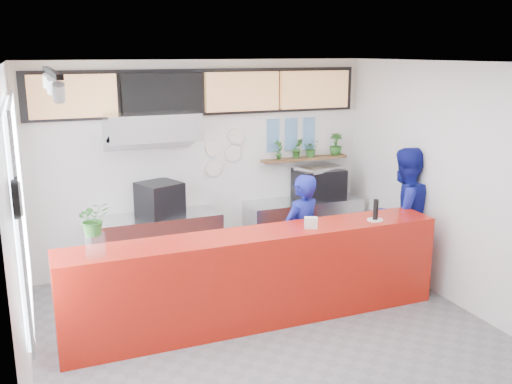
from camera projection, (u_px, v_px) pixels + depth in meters
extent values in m
plane|color=slate|center=(271.00, 336.00, 6.40)|extent=(5.00, 5.00, 0.00)
plane|color=silver|center=(273.00, 63.00, 5.68)|extent=(5.00, 5.00, 0.00)
plane|color=white|center=(203.00, 165.00, 8.29)|extent=(5.00, 0.00, 5.00)
plane|color=white|center=(18.00, 235.00, 5.13)|extent=(0.00, 5.00, 5.00)
plane|color=white|center=(460.00, 187.00, 6.95)|extent=(0.00, 5.00, 5.00)
cube|color=#AD180C|center=(258.00, 278.00, 6.63)|extent=(4.50, 0.60, 1.10)
cube|color=beige|center=(202.00, 89.00, 8.01)|extent=(5.00, 0.02, 0.80)
cube|color=#B2B5BA|center=(156.00, 247.00, 7.98)|extent=(1.80, 0.60, 0.90)
cube|color=black|center=(160.00, 199.00, 7.84)|extent=(0.66, 0.66, 0.46)
cube|color=#B2B5BA|center=(152.00, 126.00, 7.53)|extent=(1.20, 0.70, 0.35)
cube|color=#B2B5BA|center=(152.00, 141.00, 7.57)|extent=(1.20, 0.69, 0.31)
cube|color=#B2B5BA|center=(303.00, 228.00, 8.82)|extent=(1.80, 0.60, 0.90)
cube|color=black|center=(319.00, 184.00, 8.75)|extent=(0.72, 0.52, 0.46)
cube|color=#A3A5AA|center=(319.00, 168.00, 8.68)|extent=(0.75, 0.61, 0.06)
cube|color=brown|center=(305.00, 159.00, 8.78)|extent=(1.40, 0.18, 0.04)
cube|color=tan|center=(73.00, 96.00, 7.29)|extent=(1.10, 0.10, 0.55)
cube|color=black|center=(162.00, 94.00, 7.71)|extent=(1.10, 0.10, 0.55)
cube|color=tan|center=(242.00, 92.00, 8.14)|extent=(1.10, 0.10, 0.55)
cube|color=tan|center=(314.00, 90.00, 8.56)|extent=(1.10, 0.10, 0.55)
cube|color=black|center=(202.00, 92.00, 8.00)|extent=(4.80, 0.04, 0.65)
cube|color=silver|center=(19.00, 206.00, 5.36)|extent=(0.04, 2.20, 1.90)
cube|color=#B2B5BA|center=(21.00, 205.00, 5.37)|extent=(0.03, 2.30, 2.00)
cylinder|color=black|center=(16.00, 199.00, 4.20)|extent=(0.05, 0.30, 0.30)
cylinder|color=white|center=(20.00, 199.00, 4.21)|extent=(0.02, 0.26, 0.26)
cube|color=black|center=(51.00, 72.00, 4.93)|extent=(0.05, 2.40, 0.04)
cylinder|color=silver|center=(213.00, 148.00, 8.26)|extent=(0.24, 0.03, 0.24)
cylinder|color=silver|center=(233.00, 153.00, 8.39)|extent=(0.24, 0.03, 0.24)
cylinder|color=silver|center=(214.00, 168.00, 8.33)|extent=(0.24, 0.03, 0.24)
cylinder|color=silver|center=(236.00, 136.00, 8.35)|extent=(0.24, 0.03, 0.24)
cube|color=#598CBF|center=(273.00, 127.00, 8.55)|extent=(0.20, 0.02, 0.25)
cube|color=#598CBF|center=(291.00, 126.00, 8.66)|extent=(0.20, 0.02, 0.25)
cube|color=#598CBF|center=(309.00, 125.00, 8.77)|extent=(0.20, 0.02, 0.25)
cube|color=#598CBF|center=(273.00, 144.00, 8.61)|extent=(0.20, 0.02, 0.25)
cube|color=#598CBF|center=(291.00, 143.00, 8.72)|extent=(0.20, 0.02, 0.25)
cube|color=#598CBF|center=(308.00, 141.00, 8.83)|extent=(0.20, 0.02, 0.25)
imported|color=navy|center=(301.00, 237.00, 7.27)|extent=(0.69, 0.58, 1.62)
imported|color=navy|center=(403.00, 215.00, 7.80)|extent=(0.96, 0.78, 1.87)
imported|color=#285D20|center=(279.00, 150.00, 8.58)|extent=(0.19, 0.16, 0.30)
imported|color=#285D20|center=(297.00, 148.00, 8.69)|extent=(0.18, 0.15, 0.30)
imported|color=#285D20|center=(311.00, 148.00, 8.79)|extent=(0.29, 0.27, 0.27)
imported|color=#285D20|center=(336.00, 144.00, 8.93)|extent=(0.24, 0.23, 0.34)
cylinder|color=silver|center=(95.00, 245.00, 5.72)|extent=(0.22, 0.22, 0.25)
imported|color=#285D20|center=(93.00, 219.00, 5.65)|extent=(0.36, 0.32, 0.35)
cube|color=silver|center=(311.00, 223.00, 6.65)|extent=(0.17, 0.14, 0.13)
cylinder|color=silver|center=(375.00, 220.00, 6.96)|extent=(0.22, 0.22, 0.01)
cylinder|color=black|center=(376.00, 209.00, 6.93)|extent=(0.06, 0.06, 0.25)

